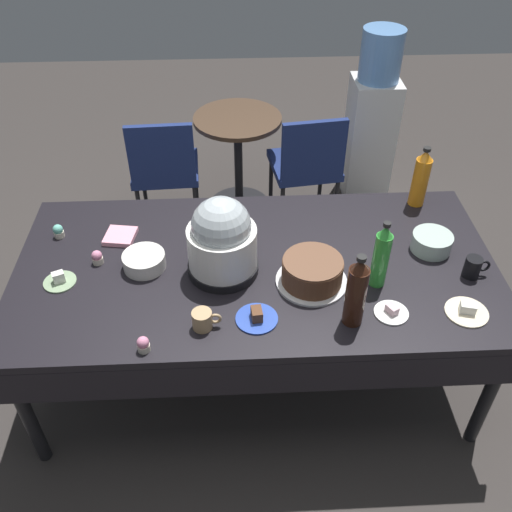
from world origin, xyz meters
name	(u,v)px	position (x,y,z in m)	size (l,w,h in m)	color
ground	(256,368)	(0.00, 0.00, 0.00)	(9.00, 9.00, 0.00)	#383330
potluck_table	(256,274)	(0.00, 0.00, 0.69)	(2.20, 1.10, 0.75)	black
frosted_layer_cake	(312,272)	(0.24, -0.13, 0.81)	(0.32, 0.32, 0.13)	silver
slow_cooker	(222,240)	(-0.15, -0.03, 0.92)	(0.32, 0.32, 0.38)	black
glass_salad_bowl	(432,242)	(0.83, 0.07, 0.79)	(0.19, 0.19, 0.08)	#B2C6BC
ceramic_snack_bowl	(144,261)	(-0.51, 0.01, 0.79)	(0.19, 0.19, 0.07)	silver
dessert_plate_sage	(59,280)	(-0.87, -0.08, 0.76)	(0.14, 0.14, 0.06)	#8CA87F
dessert_plate_cobalt	(257,317)	(-0.01, -0.34, 0.76)	(0.18, 0.18, 0.06)	#2D4CB2
dessert_plate_cream	(467,311)	(0.86, -0.35, 0.76)	(0.18, 0.18, 0.05)	beige
dessert_plate_white	(391,312)	(0.55, -0.34, 0.76)	(0.14, 0.14, 0.04)	white
cupcake_lemon	(97,257)	(-0.72, 0.05, 0.78)	(0.05, 0.05, 0.07)	beige
cupcake_cocoa	(143,344)	(-0.46, -0.48, 0.78)	(0.05, 0.05, 0.07)	beige
cupcake_rose	(58,231)	(-0.94, 0.25, 0.78)	(0.05, 0.05, 0.07)	beige
soda_bottle_lime_soda	(381,256)	(0.52, -0.15, 0.90)	(0.07, 0.07, 0.33)	green
soda_bottle_orange_juice	(421,178)	(0.86, 0.45, 0.90)	(0.08, 0.08, 0.33)	orange
soda_bottle_cola	(356,292)	(0.37, -0.37, 0.91)	(0.08, 0.08, 0.34)	#33190F
coffee_mug_black	(473,267)	(0.96, -0.12, 0.80)	(0.12, 0.07, 0.10)	black
coffee_mug_tan	(203,320)	(-0.23, -0.37, 0.79)	(0.12, 0.08, 0.08)	tan
paper_napkin_stack	(120,236)	(-0.65, 0.22, 0.76)	(0.14, 0.14, 0.02)	pink
maroon_chair_left	(164,166)	(-0.55, 1.32, 0.49)	(0.46, 0.46, 0.85)	navy
maroon_chair_right	(307,162)	(0.41, 1.32, 0.49)	(0.49, 0.49, 0.85)	navy
round_cafe_table	(238,146)	(-0.05, 1.55, 0.50)	(0.60, 0.60, 0.72)	#473323
water_cooler	(372,122)	(0.91, 1.69, 0.59)	(0.32, 0.32, 1.24)	silver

